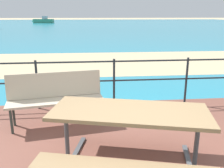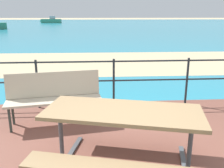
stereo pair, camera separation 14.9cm
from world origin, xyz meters
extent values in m
cube|color=teal|center=(0.00, 40.00, 0.01)|extent=(90.00, 90.00, 0.01)
cube|color=tan|center=(0.00, 7.32, 0.01)|extent=(54.05, 5.44, 0.01)
cube|color=#8C704C|center=(-0.07, 0.20, 0.83)|extent=(1.80, 1.07, 0.04)
cube|color=#8C704C|center=(0.07, 0.75, 0.52)|extent=(1.70, 0.67, 0.04)
cylinder|color=#4C5156|center=(-0.77, 0.37, 0.45)|extent=(0.06, 0.06, 0.77)
cube|color=#4C5156|center=(-0.77, 0.37, 0.07)|extent=(0.41, 1.38, 0.03)
cylinder|color=#4C5156|center=(0.63, 0.02, 0.45)|extent=(0.06, 0.06, 0.77)
cube|color=#BCAD93|center=(-1.03, 1.60, 0.48)|extent=(1.58, 0.64, 0.04)
cube|color=#BCAD93|center=(-1.06, 1.78, 0.71)|extent=(1.53, 0.32, 0.42)
cylinder|color=#2D3833|center=(-1.69, 1.34, 0.27)|extent=(0.04, 0.04, 0.42)
cylinder|color=#2D3833|center=(-1.74, 1.64, 0.27)|extent=(0.04, 0.04, 0.42)
cylinder|color=#2D3833|center=(-0.33, 1.56, 0.27)|extent=(0.04, 0.04, 0.42)
cylinder|color=#2D3833|center=(-0.38, 1.86, 0.27)|extent=(0.04, 0.04, 0.42)
cylinder|color=#1E2328|center=(-1.48, 2.38, 0.54)|extent=(0.04, 0.04, 0.96)
cylinder|color=#1E2328|center=(0.00, 2.38, 0.54)|extent=(0.04, 0.04, 0.96)
cylinder|color=#1E2328|center=(1.48, 2.38, 0.54)|extent=(0.04, 0.04, 0.96)
cylinder|color=#1E2328|center=(0.00, 2.38, 0.97)|extent=(5.90, 0.03, 0.03)
cylinder|color=#1E2328|center=(0.00, 2.38, 0.59)|extent=(5.90, 0.03, 0.03)
cube|color=#338466|center=(-9.51, 51.46, 0.42)|extent=(4.32, 1.80, 0.82)
cube|color=#A5A8AD|center=(-9.20, 51.40, 1.13)|extent=(1.12, 0.80, 0.60)
cone|color=#338466|center=(-11.81, 51.92, 0.42)|extent=(0.63, 0.82, 0.74)
camera|label=1|loc=(-0.50, -2.20, 1.84)|focal=39.02mm
camera|label=2|loc=(-0.35, -2.21, 1.84)|focal=39.02mm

